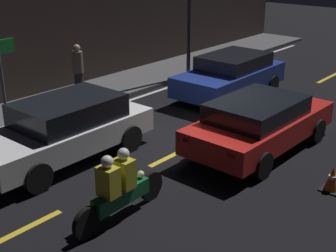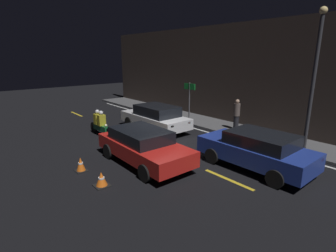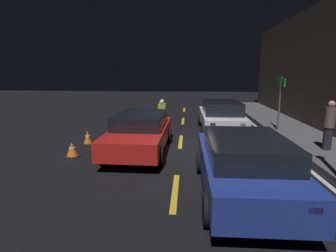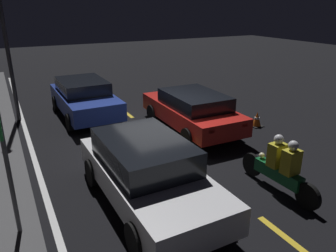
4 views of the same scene
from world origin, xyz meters
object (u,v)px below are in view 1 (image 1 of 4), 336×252
Objects in this scene: pedestrian at (78,70)px; shop_sign at (0,65)px; traffic_cone_near at (333,179)px; sedan_blue at (231,75)px; motorcycle at (118,188)px; sedan_white at (65,128)px; taxi_red at (260,122)px.

pedestrian is 3.20m from shop_sign.
sedan_blue is at bearing 52.41° from traffic_cone_near.
sedan_white is at bearing 68.45° from motorcycle.
motorcycle reaches higher than taxi_red.
taxi_red is 6.72m from shop_sign.
motorcycle is at bearing 176.67° from taxi_red.
taxi_red is 8.10× the size of traffic_cone_near.
traffic_cone_near is (-0.81, -2.20, -0.46)m from taxi_red.
traffic_cone_near is at bearing -37.22° from motorcycle.
pedestrian is (3.06, 3.24, 0.22)m from sedan_white.
pedestrian is at bearing 12.41° from shop_sign.
shop_sign is at bearing -24.43° from sedan_blue.
sedan_white is 2.58× the size of pedestrian.
traffic_cone_near is at bearing -72.38° from shop_sign.
sedan_blue is at bearing 16.93° from motorcycle.
pedestrian is at bearing -134.04° from sedan_white.
sedan_blue is 1.74× the size of shop_sign.
sedan_white is at bearing -91.00° from shop_sign.
motorcycle is (-7.50, -2.57, -0.11)m from sedan_blue.
shop_sign is (-6.44, 2.84, 1.07)m from sedan_blue.
motorcycle is (-4.38, 0.32, -0.08)m from taxi_red.
pedestrian is (0.49, 8.60, 0.72)m from traffic_cone_near.
sedan_white reaches higher than taxi_red.
motorcycle is at bearing -101.02° from shop_sign.
taxi_red is 1.90× the size of motorcycle.
traffic_cone_near is (-3.92, -5.09, -0.49)m from sedan_blue.
pedestrian reaches higher than motorcycle.
shop_sign reaches higher than traffic_cone_near.
sedan_blue is 2.50× the size of pedestrian.
motorcycle is 4.39m from traffic_cone_near.
shop_sign is (0.04, 2.57, 1.05)m from sedan_white.
traffic_cone_near is (2.57, -5.36, -0.51)m from sedan_white.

